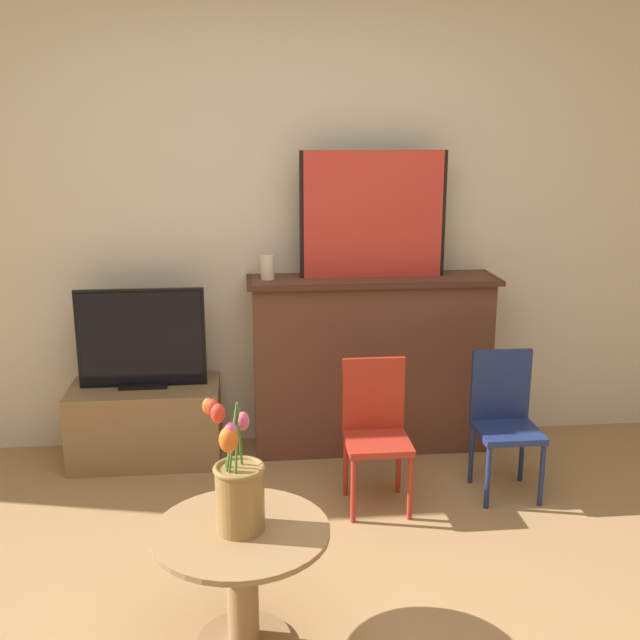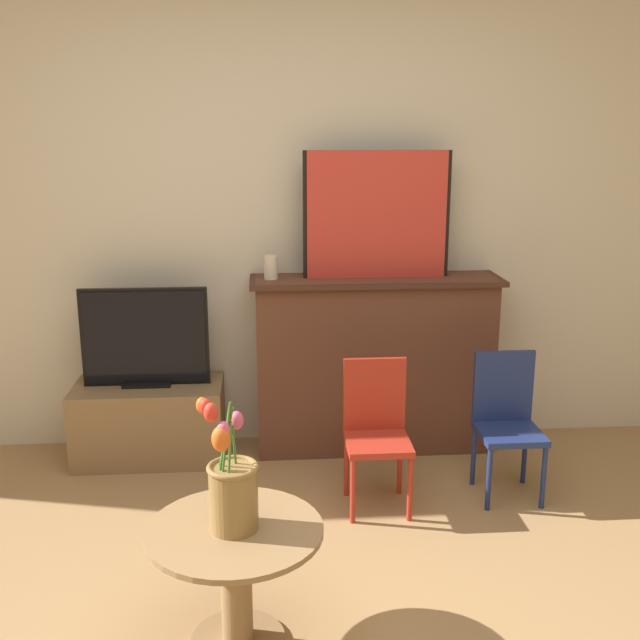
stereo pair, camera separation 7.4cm
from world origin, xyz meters
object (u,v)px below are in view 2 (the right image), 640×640
at_px(chair_blue, 507,417).
at_px(vase_tulips, 232,487).
at_px(painting, 377,215).
at_px(chair_red, 376,426).
at_px(tv_monitor, 145,339).

height_order(chair_blue, vase_tulips, vase_tulips).
bearing_deg(painting, chair_red, -97.25).
xyz_separation_m(chair_blue, vase_tulips, (-1.25, -1.03, 0.21)).
xyz_separation_m(tv_monitor, vase_tulips, (0.50, -1.55, -0.07)).
distance_m(painting, vase_tulips, 1.88).
height_order(painting, chair_blue, painting).
height_order(tv_monitor, chair_red, tv_monitor).
xyz_separation_m(tv_monitor, chair_red, (1.12, -0.58, -0.28)).
bearing_deg(vase_tulips, chair_red, 57.33).
bearing_deg(painting, tv_monitor, -177.05).
height_order(chair_red, vase_tulips, vase_tulips).
distance_m(tv_monitor, vase_tulips, 1.63).
bearing_deg(chair_blue, vase_tulips, -140.57).
bearing_deg(chair_blue, chair_red, -174.06).
relative_size(chair_blue, vase_tulips, 1.47).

